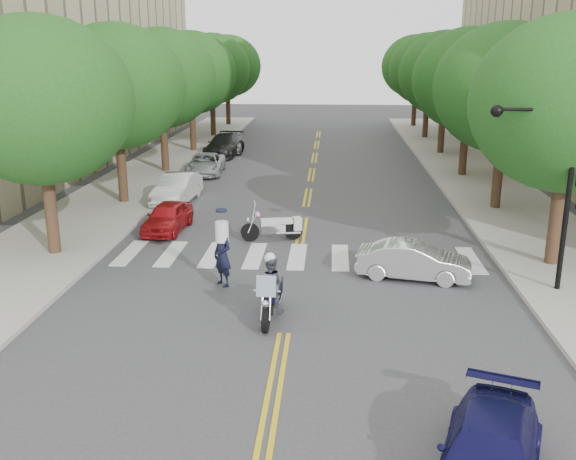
# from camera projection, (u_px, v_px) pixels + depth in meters

# --- Properties ---
(ground) EXTENTS (140.00, 140.00, 0.00)m
(ground) POSITION_uv_depth(u_px,v_px,m) (284.00, 334.00, 17.01)
(ground) COLOR #38383A
(ground) RESTS_ON ground
(sidewalk_left) EXTENTS (5.00, 60.00, 0.15)m
(sidewalk_left) POSITION_uv_depth(u_px,v_px,m) (155.00, 171.00, 38.71)
(sidewalk_left) COLOR #9E9991
(sidewalk_left) RESTS_ON ground
(sidewalk_right) EXTENTS (5.00, 60.00, 0.15)m
(sidewalk_right) POSITION_uv_depth(u_px,v_px,m) (474.00, 175.00, 37.46)
(sidewalk_right) COLOR #9E9991
(sidewalk_right) RESTS_ON ground
(tree_l_0) EXTENTS (6.40, 6.40, 8.45)m
(tree_l_0) POSITION_uv_depth(u_px,v_px,m) (39.00, 101.00, 21.81)
(tree_l_0) COLOR #382316
(tree_l_0) RESTS_ON ground
(tree_l_1) EXTENTS (6.40, 6.40, 8.45)m
(tree_l_1) POSITION_uv_depth(u_px,v_px,m) (116.00, 87.00, 29.49)
(tree_l_1) COLOR #382316
(tree_l_1) RESTS_ON ground
(tree_l_2) EXTENTS (6.40, 6.40, 8.45)m
(tree_l_2) POSITION_uv_depth(u_px,v_px,m) (161.00, 78.00, 37.16)
(tree_l_2) COLOR #382316
(tree_l_2) RESTS_ON ground
(tree_l_3) EXTENTS (6.40, 6.40, 8.45)m
(tree_l_3) POSITION_uv_depth(u_px,v_px,m) (191.00, 73.00, 44.83)
(tree_l_3) COLOR #382316
(tree_l_3) RESTS_ON ground
(tree_l_4) EXTENTS (6.40, 6.40, 8.45)m
(tree_l_4) POSITION_uv_depth(u_px,v_px,m) (211.00, 69.00, 52.50)
(tree_l_4) COLOR #382316
(tree_l_4) RESTS_ON ground
(tree_l_5) EXTENTS (6.40, 6.40, 8.45)m
(tree_l_5) POSITION_uv_depth(u_px,v_px,m) (227.00, 66.00, 60.17)
(tree_l_5) COLOR #382316
(tree_l_5) RESTS_ON ground
(tree_r_0) EXTENTS (6.40, 6.40, 8.45)m
(tree_r_0) POSITION_uv_depth(u_px,v_px,m) (569.00, 104.00, 20.65)
(tree_r_0) COLOR #382316
(tree_r_0) RESTS_ON ground
(tree_r_1) EXTENTS (6.40, 6.40, 8.45)m
(tree_r_1) POSITION_uv_depth(u_px,v_px,m) (506.00, 88.00, 28.32)
(tree_r_1) COLOR #382316
(tree_r_1) RESTS_ON ground
(tree_r_2) EXTENTS (6.40, 6.40, 8.45)m
(tree_r_2) POSITION_uv_depth(u_px,v_px,m) (469.00, 79.00, 35.99)
(tree_r_2) COLOR #382316
(tree_r_2) RESTS_ON ground
(tree_r_3) EXTENTS (6.40, 6.40, 8.45)m
(tree_r_3) POSITION_uv_depth(u_px,v_px,m) (445.00, 74.00, 43.67)
(tree_r_3) COLOR #382316
(tree_r_3) RESTS_ON ground
(tree_r_4) EXTENTS (6.40, 6.40, 8.45)m
(tree_r_4) POSITION_uv_depth(u_px,v_px,m) (429.00, 70.00, 51.34)
(tree_r_4) COLOR #382316
(tree_r_4) RESTS_ON ground
(tree_r_5) EXTENTS (6.40, 6.40, 8.45)m
(tree_r_5) POSITION_uv_depth(u_px,v_px,m) (416.00, 66.00, 59.01)
(tree_r_5) COLOR #382316
(tree_r_5) RESTS_ON ground
(traffic_signal_pole) EXTENTS (2.82, 0.42, 6.00)m
(traffic_signal_pole) POSITION_uv_depth(u_px,v_px,m) (554.00, 174.00, 18.83)
(traffic_signal_pole) COLOR black
(traffic_signal_pole) RESTS_ON ground
(motorcycle_police) EXTENTS (0.82, 2.39, 1.94)m
(motorcycle_police) POSITION_uv_depth(u_px,v_px,m) (270.00, 289.00, 17.78)
(motorcycle_police) COLOR black
(motorcycle_police) RESTS_ON ground
(motorcycle_parked) EXTENTS (2.40, 0.92, 1.57)m
(motorcycle_parked) POSITION_uv_depth(u_px,v_px,m) (277.00, 227.00, 25.11)
(motorcycle_parked) COLOR black
(motorcycle_parked) RESTS_ON ground
(officer_standing) EXTENTS (0.86, 0.86, 2.02)m
(officer_standing) POSITION_uv_depth(u_px,v_px,m) (223.00, 255.00, 20.20)
(officer_standing) COLOR black
(officer_standing) RESTS_ON ground
(convertible) EXTENTS (3.87, 1.99, 1.22)m
(convertible) POSITION_uv_depth(u_px,v_px,m) (414.00, 261.00, 20.90)
(convertible) COLOR silver
(convertible) RESTS_ON ground
(sedan_blue) EXTENTS (2.90, 4.36, 1.17)m
(sedan_blue) POSITION_uv_depth(u_px,v_px,m) (489.00, 455.00, 11.00)
(sedan_blue) COLOR #111044
(sedan_blue) RESTS_ON ground
(parked_car_a) EXTENTS (1.68, 3.63, 1.20)m
(parked_car_a) POSITION_uv_depth(u_px,v_px,m) (168.00, 217.00, 26.32)
(parked_car_a) COLOR #A51117
(parked_car_a) RESTS_ON ground
(parked_car_b) EXTENTS (1.74, 4.32, 1.39)m
(parked_car_b) POSITION_uv_depth(u_px,v_px,m) (177.00, 188.00, 31.14)
(parked_car_b) COLOR silver
(parked_car_b) RESTS_ON ground
(parked_car_c) EXTENTS (2.27, 4.48, 1.21)m
(parked_car_c) POSITION_uv_depth(u_px,v_px,m) (206.00, 164.00, 38.12)
(parked_car_c) COLOR #A4A8AC
(parked_car_c) RESTS_ON ground
(parked_car_d) EXTENTS (2.47, 5.23, 1.47)m
(parked_car_d) POSITION_uv_depth(u_px,v_px,m) (224.00, 145.00, 44.55)
(parked_car_d) COLOR black
(parked_car_d) RESTS_ON ground
(parked_car_e) EXTENTS (2.00, 4.27, 1.41)m
(parked_car_e) POSITION_uv_depth(u_px,v_px,m) (231.00, 142.00, 46.12)
(parked_car_e) COLOR #98999D
(parked_car_e) RESTS_ON ground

